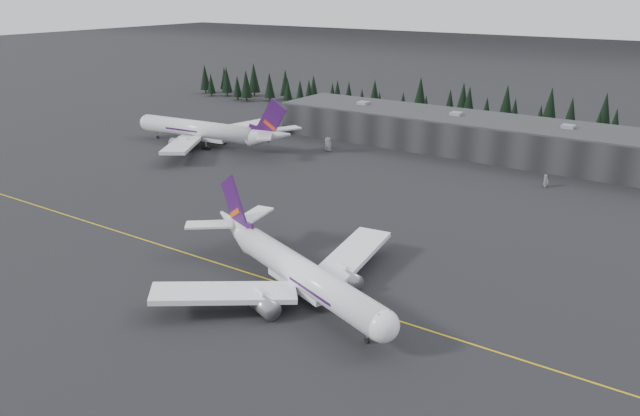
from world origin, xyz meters
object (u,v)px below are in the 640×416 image
Objects in this scene: jet_parked at (211,131)px; terminal at (481,135)px; jet_main at (292,267)px; gse_vehicle_a at (329,149)px; gse_vehicle_b at (546,185)px.

terminal is at bearing -156.18° from jet_parked.
jet_main reaches higher than gse_vehicle_a.
gse_vehicle_b is at bearing 12.22° from gse_vehicle_a.
jet_parked is 121.79m from gse_vehicle_b.
jet_parked is 18.08× the size of gse_vehicle_b.
gse_vehicle_b is (32.15, -29.59, -5.64)m from terminal.
jet_main is 15.36× the size of gse_vehicle_b.
jet_main reaches higher than terminal.
terminal is at bearing -162.30° from gse_vehicle_b.
gse_vehicle_b is (120.06, 19.78, -5.19)m from jet_parked.
jet_main is at bearing -42.81° from gse_vehicle_b.
terminal is 2.27× the size of jet_parked.
jet_parked is at bearing 161.88° from jet_main.
gse_vehicle_b is at bearing -42.63° from terminal.
jet_parked is (-97.02, 78.89, 0.70)m from jet_main.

